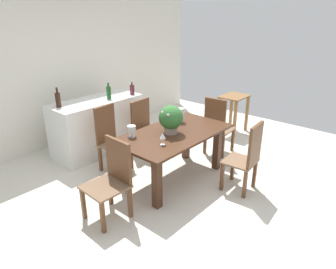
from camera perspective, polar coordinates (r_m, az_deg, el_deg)
name	(u,v)px	position (r m, az deg, el deg)	size (l,w,h in m)	color
ground_plane	(178,180)	(4.61, 1.85, -8.49)	(7.04, 7.04, 0.00)	silver
back_wall	(70,72)	(6.05, -17.77, 11.13)	(6.40, 0.10, 2.60)	silver
dining_table	(174,142)	(4.38, 1.10, -1.36)	(1.71, 0.94, 0.74)	#422616
chair_far_right	(145,125)	(5.28, -4.33, 1.85)	(0.51, 0.48, 0.94)	brown
chair_near_right	(248,156)	(4.23, 14.65, -3.84)	(0.45, 0.44, 1.01)	brown
chair_far_left	(110,136)	(4.80, -10.83, -0.27)	(0.45, 0.44, 1.02)	brown
chair_head_end	(112,176)	(3.70, -10.38, -7.64)	(0.49, 0.48, 0.97)	brown
chair_foot_end	(217,125)	(5.26, 9.18, 1.82)	(0.49, 0.45, 1.02)	brown
flower_centerpiece	(171,118)	(4.23, 0.52, 3.03)	(0.34, 0.34, 0.40)	gray
crystal_vase_left	(132,130)	(4.16, -6.81, 0.85)	(0.11, 0.11, 0.16)	silver
crystal_vase_center_near	(181,114)	(4.70, 2.39, 3.91)	(0.12, 0.12, 0.22)	silver
wine_glass	(163,136)	(3.88, -1.02, -0.34)	(0.08, 0.08, 0.16)	silver
kitchen_counter	(98,126)	(5.51, -12.94, 1.63)	(1.58, 0.68, 0.94)	silver
wine_bottle_amber	(132,90)	(5.60, -6.72, 8.35)	(0.08, 0.08, 0.22)	#511E28
wine_bottle_dark	(109,92)	(5.34, -11.02, 7.72)	(0.08, 0.08, 0.28)	#194C1E
wine_bottle_tall	(58,100)	(5.08, -19.87, 6.15)	(0.08, 0.08, 0.31)	black
side_table	(234,106)	(6.36, 12.17, 5.21)	(0.57, 0.45, 0.77)	brown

